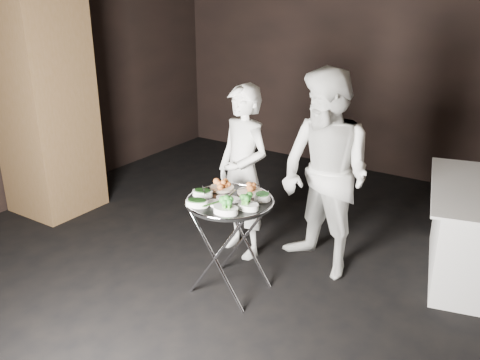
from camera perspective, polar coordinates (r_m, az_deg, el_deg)
The scene contains 17 objects.
floor at distance 4.50m, azimuth -1.67°, elevation -11.97°, with size 6.00×7.00×0.05m, color black.
wall_back at distance 7.01m, azimuth 15.35°, elevation 12.76°, with size 6.00×0.05×3.00m, color black.
column_left at distance 5.91m, azimuth -21.39°, elevation 10.64°, with size 0.80×0.80×3.00m, color brown.
tray_stand at distance 4.20m, azimuth -1.13°, elevation -6.93°, with size 0.55×0.47×0.81m.
serving_tray at distance 4.04m, azimuth -1.17°, elevation -2.39°, with size 0.71×0.71×0.04m.
potato_plate_a at distance 4.24m, azimuth -2.05°, elevation -0.60°, with size 0.20×0.20×0.07m.
potato_plate_b at distance 4.16m, azimuth 1.11°, elevation -1.03°, with size 0.21×0.21×0.08m.
greens_bowl at distance 4.03m, azimuth 2.52°, elevation -1.79°, with size 0.13×0.13×0.08m.
asparagus_plate_a at distance 4.03m, azimuth -1.34°, elevation -2.02°, with size 0.22×0.15×0.04m.
asparagus_plate_b at distance 3.94m, azimuth -2.59°, elevation -2.61°, with size 0.22×0.16×0.04m.
spinach_bowl_a at distance 4.11m, azimuth -4.22°, elevation -1.38°, with size 0.19×0.15×0.07m.
spinach_bowl_b at distance 3.93m, azimuth -4.85°, elevation -2.49°, with size 0.21×0.18×0.07m.
broccoli_bowl_a at distance 3.87m, azimuth 0.88°, elevation -2.80°, with size 0.18×0.14×0.07m.
broccoli_bowl_b at distance 3.80m, azimuth -1.60°, elevation -3.24°, with size 0.22×0.18×0.08m.
serving_utensils at distance 4.06m, azimuth -0.44°, elevation -1.35°, with size 0.58×0.42×0.01m.
waiter_left at distance 4.66m, azimuth 0.35°, elevation 0.85°, with size 0.59×0.39×1.63m, color silver.
waiter_right at distance 4.39m, azimuth 9.57°, elevation 0.52°, with size 0.88×0.69×1.82m, color silver.
Camera 1 is at (2.18, -3.08, 2.43)m, focal length 38.00 mm.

